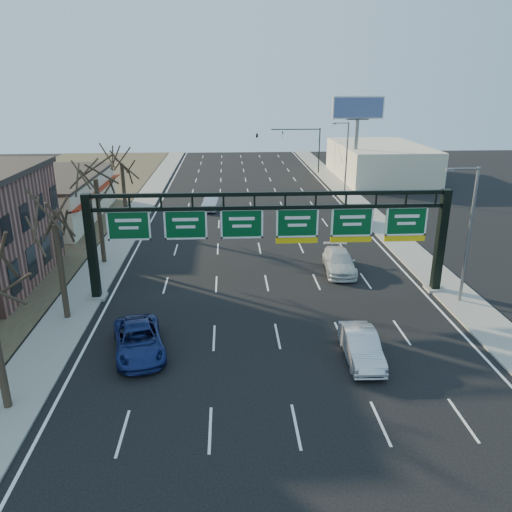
{
  "coord_description": "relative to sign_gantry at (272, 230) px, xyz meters",
  "views": [
    {
      "loc": [
        -2.75,
        -23.55,
        13.99
      ],
      "look_at": [
        -0.96,
        6.91,
        3.2
      ],
      "focal_mm": 35.0,
      "sensor_mm": 36.0,
      "label": 1
    }
  ],
  "objects": [
    {
      "name": "sign_gantry",
      "position": [
        0.0,
        0.0,
        0.0
      ],
      "size": [
        24.6,
        1.2,
        7.2
      ],
      "color": "black",
      "rests_on": "ground"
    },
    {
      "name": "car_silver_distant",
      "position": [
        -4.69,
        24.21,
        -3.87
      ],
      "size": [
        2.36,
        4.83,
        1.52
      ],
      "primitive_type": "imported",
      "rotation": [
        0.0,
        0.0,
        -0.17
      ],
      "color": "silver",
      "rests_on": "ground"
    },
    {
      "name": "streetlight_near",
      "position": [
        12.31,
        -2.0,
        0.45
      ],
      "size": [
        2.15,
        0.22,
        9.0
      ],
      "color": "slate",
      "rests_on": "sidewalk_right"
    },
    {
      "name": "lane_markings",
      "position": [
        -0.16,
        12.0,
        -4.62
      ],
      "size": [
        21.6,
        120.0,
        0.01
      ],
      "primitive_type": "cube",
      "color": "white",
      "rests_on": "ground"
    },
    {
      "name": "sidewalk_left",
      "position": [
        -12.96,
        12.0,
        -4.57
      ],
      "size": [
        3.0,
        120.0,
        0.12
      ],
      "primitive_type": "cube",
      "color": "gray",
      "rests_on": "ground"
    },
    {
      "name": "car_white_wagon",
      "position": [
        5.6,
        4.06,
        -3.84
      ],
      "size": [
        2.6,
        5.58,
        1.57
      ],
      "primitive_type": "imported",
      "rotation": [
        0.0,
        0.0,
        -0.07
      ],
      "color": "silver",
      "rests_on": "ground"
    },
    {
      "name": "ground",
      "position": [
        -0.16,
        -8.0,
        -4.63
      ],
      "size": [
        160.0,
        160.0,
        0.0
      ],
      "primitive_type": "plane",
      "color": "black",
      "rests_on": "ground"
    },
    {
      "name": "car_blue_suv",
      "position": [
        -7.83,
        -7.43,
        -3.87
      ],
      "size": [
        3.7,
        5.88,
        1.51
      ],
      "primitive_type": "imported",
      "rotation": [
        0.0,
        0.0,
        0.23
      ],
      "color": "navy",
      "rests_on": "ground"
    },
    {
      "name": "billboard_right",
      "position": [
        14.84,
        36.98,
        4.43
      ],
      "size": [
        7.0,
        0.5,
        12.0
      ],
      "color": "slate",
      "rests_on": "ground"
    },
    {
      "name": "traffic_signal_mast",
      "position": [
        5.53,
        47.0,
        0.87
      ],
      "size": [
        10.16,
        0.54,
        7.0
      ],
      "color": "black",
      "rests_on": "ground"
    },
    {
      "name": "sidewalk_right",
      "position": [
        12.64,
        12.0,
        -4.57
      ],
      "size": [
        3.0,
        120.0,
        0.12
      ],
      "primitive_type": "cube",
      "color": "gray",
      "rests_on": "ground"
    },
    {
      "name": "tree_gantry",
      "position": [
        -12.96,
        -3.0,
        2.48
      ],
      "size": [
        3.6,
        3.6,
        8.48
      ],
      "color": "black",
      "rests_on": "sidewalk_left"
    },
    {
      "name": "car_grey_far",
      "position": [
        10.34,
        16.46,
        -3.87
      ],
      "size": [
        2.47,
        4.66,
        1.51
      ],
      "primitive_type": "imported",
      "rotation": [
        0.0,
        0.0,
        -0.16
      ],
      "color": "#3F4145",
      "rests_on": "ground"
    },
    {
      "name": "tree_mid",
      "position": [
        -12.96,
        7.0,
        3.23
      ],
      "size": [
        3.6,
        3.6,
        9.24
      ],
      "color": "black",
      "rests_on": "sidewalk_left"
    },
    {
      "name": "tree_far",
      "position": [
        -12.96,
        17.0,
        2.86
      ],
      "size": [
        3.6,
        3.6,
        8.86
      ],
      "color": "black",
      "rests_on": "sidewalk_left"
    },
    {
      "name": "streetlight_far",
      "position": [
        12.31,
        32.0,
        0.45
      ],
      "size": [
        2.15,
        0.22,
        9.0
      ],
      "color": "slate",
      "rests_on": "sidewalk_right"
    },
    {
      "name": "car_silver_sedan",
      "position": [
        3.97,
        -8.81,
        -3.85
      ],
      "size": [
        1.76,
        4.76,
        1.55
      ],
      "primitive_type": "imported",
      "rotation": [
        0.0,
        0.0,
        -0.03
      ],
      "color": "silver",
      "rests_on": "ground"
    },
    {
      "name": "building_right_distant",
      "position": [
        19.84,
        42.0,
        -2.13
      ],
      "size": [
        12.0,
        20.0,
        5.0
      ],
      "primitive_type": "cube",
      "color": "#BEB99E",
      "rests_on": "ground"
    },
    {
      "name": "cream_strip",
      "position": [
        -21.64,
        21.0,
        -2.27
      ],
      "size": [
        10.9,
        18.4,
        4.7
      ],
      "color": "#BEB99E",
      "rests_on": "ground"
    }
  ]
}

